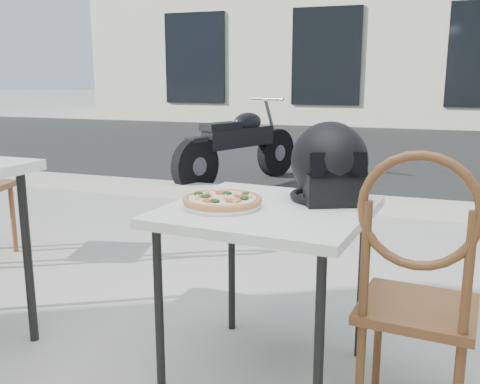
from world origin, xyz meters
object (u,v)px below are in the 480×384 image
(cafe_table_main, at_px, (268,223))
(plate, at_px, (222,205))
(motorcycle, at_px, (239,147))
(helmet, at_px, (330,166))
(cafe_chair_main, at_px, (417,281))
(pizza, at_px, (222,199))

(cafe_table_main, xyz_separation_m, plate, (-0.15, -0.07, 0.07))
(motorcycle, bearing_deg, helmet, -42.56)
(plate, bearing_deg, cafe_chair_main, -9.48)
(plate, xyz_separation_m, cafe_chair_main, (0.69, -0.11, -0.16))
(cafe_table_main, bearing_deg, cafe_chair_main, -18.66)
(cafe_chair_main, bearing_deg, plate, -3.62)
(motorcycle, bearing_deg, pizza, -48.74)
(pizza, relative_size, helmet, 0.97)
(cafe_table_main, bearing_deg, plate, -157.05)
(pizza, xyz_separation_m, cafe_chair_main, (0.69, -0.11, -0.18))
(pizza, relative_size, cafe_chair_main, 0.41)
(pizza, distance_m, cafe_chair_main, 0.72)
(pizza, bearing_deg, helmet, 34.89)
(plate, xyz_separation_m, helmet, (0.34, 0.24, 0.12))
(cafe_table_main, relative_size, motorcycle, 0.45)
(cafe_table_main, relative_size, plate, 2.14)
(cafe_table_main, relative_size, cafe_chair_main, 0.83)
(cafe_table_main, distance_m, cafe_chair_main, 0.57)
(cafe_table_main, relative_size, pizza, 2.01)
(cafe_chair_main, height_order, motorcycle, cafe_chair_main)
(plate, height_order, motorcycle, motorcycle)
(plate, bearing_deg, cafe_table_main, 22.95)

